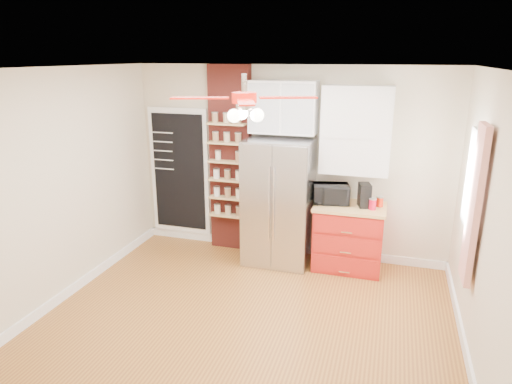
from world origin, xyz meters
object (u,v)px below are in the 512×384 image
(toaster_oven, at_px, (331,194))
(pantry_jar_oats, at_px, (218,155))
(red_cabinet, at_px, (348,237))
(canister_left, at_px, (373,205))
(fridge, at_px, (279,202))
(coffee_maker, at_px, (364,195))
(ceiling_fan, at_px, (244,98))

(toaster_oven, bearing_deg, pantry_jar_oats, 164.00)
(toaster_oven, height_order, pantry_jar_oats, pantry_jar_oats)
(red_cabinet, bearing_deg, canister_left, -15.67)
(fridge, relative_size, toaster_oven, 3.73)
(red_cabinet, bearing_deg, fridge, -177.05)
(canister_left, bearing_deg, pantry_jar_oats, 174.67)
(fridge, bearing_deg, toaster_oven, 7.19)
(coffee_maker, bearing_deg, toaster_oven, 160.10)
(ceiling_fan, relative_size, toaster_oven, 2.98)
(red_cabinet, bearing_deg, toaster_oven, 171.78)
(coffee_maker, relative_size, pantry_jar_oats, 2.46)
(coffee_maker, bearing_deg, fridge, 166.90)
(fridge, relative_size, red_cabinet, 1.86)
(red_cabinet, relative_size, canister_left, 6.89)
(fridge, height_order, toaster_oven, fridge)
(red_cabinet, relative_size, toaster_oven, 2.00)
(coffee_maker, height_order, canister_left, coffee_maker)
(coffee_maker, xyz_separation_m, canister_left, (0.12, -0.09, -0.09))
(red_cabinet, xyz_separation_m, coffee_maker, (0.17, 0.01, 0.60))
(ceiling_fan, bearing_deg, coffee_maker, 57.14)
(ceiling_fan, relative_size, coffee_maker, 4.48)
(canister_left, bearing_deg, red_cabinet, 164.33)
(red_cabinet, distance_m, canister_left, 0.60)
(fridge, bearing_deg, red_cabinet, 2.95)
(toaster_oven, bearing_deg, canister_left, -25.12)
(fridge, xyz_separation_m, red_cabinet, (0.97, 0.05, -0.42))
(ceiling_fan, bearing_deg, pantry_jar_oats, 118.92)
(toaster_oven, distance_m, coffee_maker, 0.44)
(fridge, distance_m, ceiling_fan, 2.25)
(red_cabinet, xyz_separation_m, canister_left, (0.29, -0.08, 0.52))
(red_cabinet, distance_m, coffee_maker, 0.63)
(ceiling_fan, distance_m, toaster_oven, 2.31)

